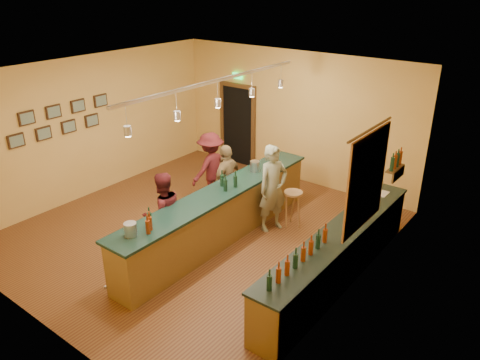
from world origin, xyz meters
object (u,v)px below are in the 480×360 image
Objects in this scene: tasting_bar at (220,212)px; customer_a at (163,214)px; bartender at (273,188)px; back_counter at (338,255)px; bar_stool at (293,198)px; customer_b at (227,181)px; customer_c at (211,167)px.

tasting_bar is 1.12m from customer_a.
bartender is (0.55, 1.00, 0.29)m from tasting_bar.
tasting_bar reaches higher than back_counter.
bar_stool is (0.28, 0.34, -0.26)m from bartender.
customer_a is (-2.96, -1.14, 0.31)m from back_counter.
back_counter is at bearing -93.06° from bartender.
customer_a is 1.00× the size of customer_b.
customer_a is 2.05× the size of bar_stool.
back_counter is 3.07m from customer_b.
customer_a is (-0.55, -0.96, 0.19)m from tasting_bar.
customer_b is at bearing 121.41° from tasting_bar.
back_counter is at bearing 127.56° from customer_a.
customer_c is (-0.75, 0.34, 0.01)m from customer_b.
bartender is 1.11m from customer_b.
tasting_bar is at bearing 50.58° from customer_c.
customer_a is at bearing -159.00° from back_counter.
customer_b is (0.00, 1.85, 0.00)m from customer_a.
bar_stool is at bearing 144.05° from back_counter.
bartender is 1.86m from customer_c.
customer_b is at bearing 115.64° from bartender.
tasting_bar is at bearing -175.71° from back_counter.
tasting_bar is 3.20× the size of customer_a.
customer_b reaches higher than back_counter.
bar_stool is at bearing 102.45° from customer_b.
customer_c is at bearing -177.48° from bar_stool.
customer_a is at bearing -5.03° from customer_b.
bar_stool is (1.38, 2.29, -0.16)m from customer_a.
tasting_bar is 6.56× the size of bar_stool.
customer_b is (-1.10, -0.10, -0.10)m from bartender.
customer_c is (-1.85, 0.24, -0.09)m from bartender.
tasting_bar is 1.07m from customer_b.
bartender reaches higher than tasting_bar.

